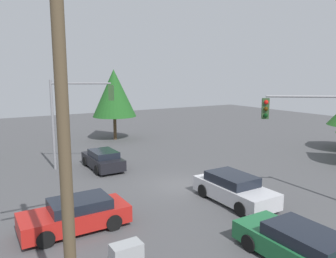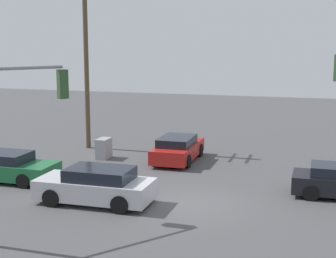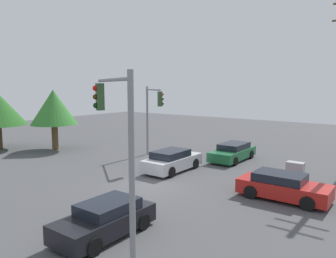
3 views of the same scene
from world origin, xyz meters
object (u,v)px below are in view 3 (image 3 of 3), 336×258
traffic_signal_main (116,132)px  sedan_red (283,187)px  electrical_cabinet (295,171)px  sedan_silver (172,161)px  sedan_dark (105,219)px  sedan_green (233,152)px  traffic_signal_cross (152,109)px

traffic_signal_main → sedan_red: bearing=-77.1°
sedan_red → electrical_cabinet: sedan_red is taller
sedan_silver → traffic_signal_main: (5.12, -10.27, 3.60)m
sedan_red → sedan_dark: bearing=-27.2°
sedan_silver → electrical_cabinet: 7.92m
sedan_green → traffic_signal_main: 16.48m
sedan_green → traffic_signal_main: bearing=101.5°
traffic_signal_cross → sedan_red: bearing=21.6°
sedan_dark → sedan_red: bearing=-117.2°
electrical_cabinet → sedan_red: bearing=-82.9°
sedan_green → traffic_signal_main: (3.21, -15.75, 3.66)m
sedan_dark → electrical_cabinet: sedan_dark is taller
sedan_red → traffic_signal_main: bearing=-17.0°
sedan_dark → traffic_signal_main: 4.02m
sedan_dark → sedan_red: 9.31m
electrical_cabinet → traffic_signal_cross: bearing=-175.6°
traffic_signal_main → traffic_signal_cross: traffic_signal_main is taller
sedan_green → traffic_signal_cross: (-5.32, -3.42, 3.35)m
sedan_dark → traffic_signal_cross: bearing=-58.6°
sedan_green → traffic_signal_main: traffic_signal_main is taller
sedan_green → sedan_silver: sedan_silver is taller
sedan_dark → traffic_signal_cross: size_ratio=0.72×
sedan_silver → electrical_cabinet: sedan_silver is taller
traffic_signal_cross → traffic_signal_main: bearing=-17.6°
sedan_green → electrical_cabinet: bearing=154.6°
traffic_signal_main → sedan_green: bearing=-48.6°
sedan_silver → sedan_dark: 10.15m
sedan_silver → sedan_dark: sedan_silver is taller
traffic_signal_cross → electrical_cabinet: size_ratio=5.23×
traffic_signal_main → electrical_cabinet: (2.26, 13.16, -3.76)m
sedan_silver → traffic_signal_cross: bearing=148.8°
sedan_silver → sedan_red: (7.89, -1.20, -0.05)m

